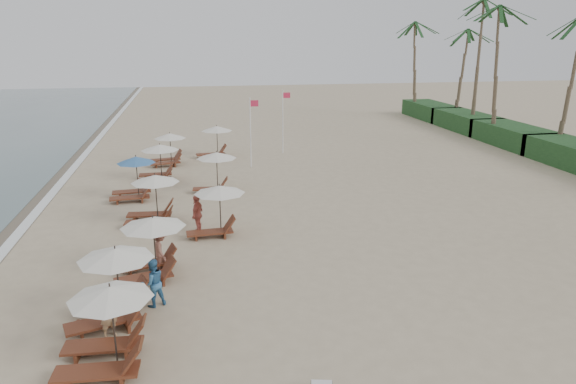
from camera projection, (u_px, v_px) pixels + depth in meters
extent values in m
plane|color=tan|center=(302.00, 296.00, 17.81)|extent=(160.00, 160.00, 0.00)
cube|color=#6B5E4C|center=(1.00, 221.00, 25.02)|extent=(3.20, 140.00, 0.01)
cube|color=white|center=(30.00, 219.00, 25.25)|extent=(0.50, 140.00, 0.02)
cube|color=#193D1C|center=(513.00, 136.00, 42.22)|extent=(3.20, 8.00, 1.60)
cube|color=#193D1C|center=(466.00, 121.00, 49.29)|extent=(3.20, 8.00, 1.60)
cube|color=#193D1C|center=(431.00, 111.00, 56.36)|extent=(3.20, 8.00, 1.60)
cylinder|color=brown|center=(565.00, 88.00, 37.45)|extent=(0.36, 0.36, 9.80)
cylinder|color=brown|center=(501.00, 77.00, 41.92)|extent=(0.36, 0.36, 10.60)
cylinder|color=brown|center=(477.00, 68.00, 46.87)|extent=(0.36, 0.36, 11.40)
cylinder|color=brown|center=(457.00, 78.00, 52.27)|extent=(0.36, 0.36, 9.00)
cylinder|color=brown|center=(418.00, 71.00, 56.74)|extent=(0.36, 0.36, 9.80)
cylinder|color=black|center=(114.00, 328.00, 13.72)|extent=(0.05, 0.05, 2.25)
cone|color=silver|center=(110.00, 293.00, 13.43)|extent=(2.18, 2.18, 0.35)
cylinder|color=black|center=(118.00, 285.00, 16.07)|extent=(0.05, 0.05, 2.27)
cone|color=silver|center=(115.00, 254.00, 15.77)|extent=(2.27, 2.27, 0.35)
cylinder|color=black|center=(155.00, 249.00, 18.95)|extent=(0.05, 0.05, 2.20)
cone|color=silver|center=(153.00, 222.00, 18.67)|extent=(2.32, 2.32, 0.35)
cylinder|color=black|center=(157.00, 200.00, 24.43)|extent=(0.05, 0.05, 2.27)
cone|color=silver|center=(155.00, 179.00, 24.13)|extent=(2.22, 2.22, 0.35)
cylinder|color=black|center=(137.00, 179.00, 28.15)|extent=(0.05, 0.05, 2.26)
cone|color=#35659C|center=(136.00, 160.00, 27.86)|extent=(2.03, 2.03, 0.35)
cylinder|color=black|center=(161.00, 163.00, 31.84)|extent=(0.05, 0.05, 2.15)
cone|color=silver|center=(160.00, 147.00, 31.56)|extent=(2.26, 2.26, 0.35)
cylinder|color=black|center=(171.00, 150.00, 35.78)|extent=(0.05, 0.05, 2.10)
cone|color=silver|center=(170.00, 136.00, 35.51)|extent=(2.13, 2.13, 0.35)
cylinder|color=black|center=(220.00, 211.00, 23.13)|extent=(0.05, 0.05, 2.15)
cone|color=silver|center=(219.00, 189.00, 22.86)|extent=(2.24, 2.24, 0.35)
cylinder|color=black|center=(217.00, 172.00, 29.70)|extent=(0.05, 0.05, 2.15)
cone|color=silver|center=(216.00, 155.00, 29.42)|extent=(2.24, 2.24, 0.35)
cylinder|color=black|center=(217.00, 142.00, 38.31)|extent=(0.05, 0.05, 2.15)
cone|color=silver|center=(217.00, 128.00, 38.04)|extent=(2.24, 2.24, 0.35)
imported|color=tan|center=(109.00, 313.00, 15.20)|extent=(0.66, 0.63, 1.53)
imported|color=teal|center=(153.00, 283.00, 16.96)|extent=(0.97, 0.88, 1.62)
imported|color=brown|center=(160.00, 250.00, 19.64)|extent=(0.85, 1.14, 1.57)
imported|color=#BA584A|center=(197.00, 214.00, 23.28)|extent=(0.80, 1.13, 1.78)
cube|color=silver|center=(322.00, 384.00, 12.88)|extent=(0.55, 0.36, 0.04)
cylinder|color=silver|center=(250.00, 133.00, 34.75)|extent=(0.08, 0.08, 4.65)
cube|color=#BD2343|center=(254.00, 103.00, 34.25)|extent=(0.55, 0.02, 0.40)
cylinder|color=silver|center=(283.00, 122.00, 38.98)|extent=(0.08, 0.08, 4.70)
cube|color=#BD2343|center=(286.00, 95.00, 38.48)|extent=(0.55, 0.02, 0.40)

